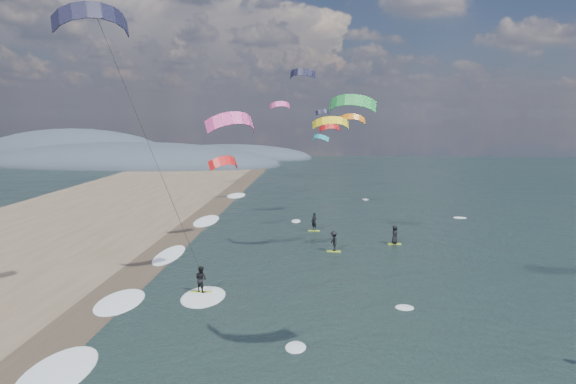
{
  "coord_description": "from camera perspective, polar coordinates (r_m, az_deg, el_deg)",
  "views": [
    {
      "loc": [
        0.78,
        -15.86,
        10.91
      ],
      "look_at": [
        -1.0,
        12.0,
        7.0
      ],
      "focal_mm": 35.0,
      "sensor_mm": 36.0,
      "label": 1
    }
  ],
  "objects": [
    {
      "name": "wet_sand_strip",
      "position": [
        30.83,
        -21.72,
        -13.33
      ],
      "size": [
        3.0,
        240.0,
        0.0
      ],
      "primitive_type": "cube",
      "color": "#382D23",
      "rests_on": "ground"
    },
    {
      "name": "coastal_hills",
      "position": [
        132.31,
        -16.55,
        2.91
      ],
      "size": [
        80.0,
        41.0,
        15.0
      ],
      "color": "#3D4756",
      "rests_on": "ground"
    },
    {
      "name": "kitesurfer_near_b",
      "position": [
        30.27,
        -15.32,
        7.57
      ],
      "size": [
        7.03,
        8.9,
        16.64
      ],
      "color": "#B1DB26",
      "rests_on": "ground"
    },
    {
      "name": "far_kitesurfers",
      "position": [
        47.42,
        6.1,
        -4.35
      ],
      "size": [
        7.97,
        8.8,
        1.72
      ],
      "color": "#B1DB26",
      "rests_on": "ground"
    },
    {
      "name": "bg_kite_field",
      "position": [
        69.35,
        2.84,
        7.63
      ],
      "size": [
        14.86,
        73.64,
        9.87
      ],
      "color": "red",
      "rests_on": "ground"
    },
    {
      "name": "shoreline_surf",
      "position": [
        34.49,
        -16.47,
        -10.8
      ],
      "size": [
        2.4,
        79.4,
        0.11
      ],
      "color": "white",
      "rests_on": "ground"
    }
  ]
}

